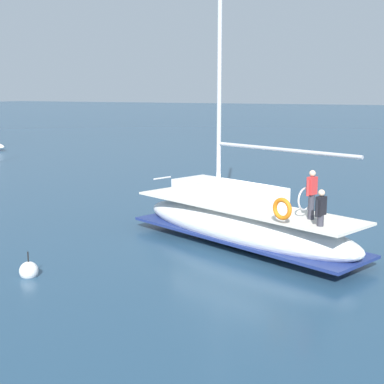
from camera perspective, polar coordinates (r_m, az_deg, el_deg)
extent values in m
plane|color=navy|center=(21.20, 6.59, -4.53)|extent=(400.00, 400.00, 0.00)
ellipsoid|color=white|center=(19.61, 5.27, -3.63)|extent=(5.65, 9.83, 1.40)
cube|color=navy|center=(19.69, 5.25, -4.52)|extent=(5.60, 9.66, 0.10)
cube|color=beige|center=(19.44, 5.30, -1.52)|extent=(5.30, 9.31, 0.08)
cube|color=white|center=(19.84, 3.77, -0.10)|extent=(3.10, 4.64, 0.70)
cylinder|color=silver|center=(19.96, 2.93, 17.15)|extent=(0.16, 0.16, 12.62)
cylinder|color=#B7B7BC|center=(18.05, 9.42, 4.39)|extent=(2.15, 5.43, 0.12)
cylinder|color=silver|center=(22.47, -3.13, 1.47)|extent=(0.86, 0.38, 0.06)
torus|color=orange|center=(16.81, 9.41, -1.76)|extent=(0.38, 0.70, 0.70)
cylinder|color=#33333D|center=(17.62, 12.35, -1.52)|extent=(0.20, 0.20, 0.80)
cube|color=red|center=(17.50, 12.44, 0.66)|extent=(0.37, 0.30, 0.56)
sphere|color=beige|center=(17.44, 12.49, 1.92)|extent=(0.20, 0.20, 0.20)
cylinder|color=red|center=(17.33, 12.02, 0.41)|extent=(0.09, 0.09, 0.50)
cylinder|color=red|center=(17.69, 12.84, 0.58)|extent=(0.09, 0.09, 0.50)
cylinder|color=#33333D|center=(16.84, 13.27, -2.91)|extent=(0.20, 0.20, 0.35)
cube|color=black|center=(16.74, 13.34, -1.40)|extent=(0.37, 0.30, 0.56)
sphere|color=beige|center=(16.66, 13.39, -0.08)|extent=(0.20, 0.20, 0.20)
cylinder|color=black|center=(16.57, 12.91, -1.68)|extent=(0.09, 0.09, 0.50)
cylinder|color=black|center=(16.93, 13.74, -1.45)|extent=(0.09, 0.09, 0.50)
torus|color=silver|center=(17.71, 11.74, -0.71)|extent=(0.73, 0.33, 0.76)
sphere|color=silver|center=(17.23, -16.69, -7.90)|extent=(0.57, 0.57, 0.57)
cylinder|color=black|center=(17.14, -16.74, -6.95)|extent=(0.04, 0.04, 0.60)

